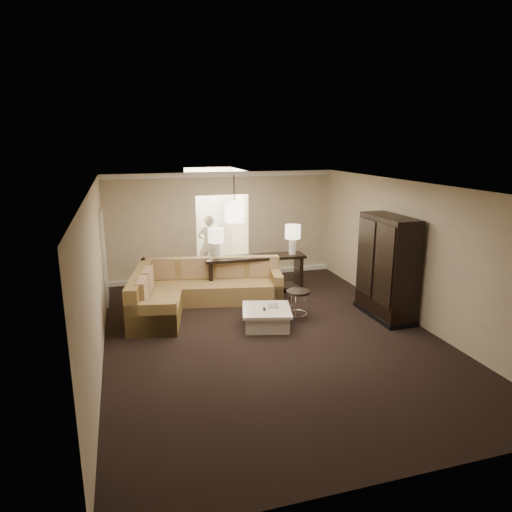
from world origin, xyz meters
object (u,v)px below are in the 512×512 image
object	(u,v)px
drink_table	(298,299)
person	(209,241)
coffee_table	(267,317)
armoire	(386,269)
console_table	(255,271)
sectional_sofa	(194,290)

from	to	relation	value
drink_table	person	xyz separation A→B (m)	(-1.12, 3.81, 0.48)
coffee_table	armoire	world-z (taller)	armoire
console_table	coffee_table	bearing A→B (deg)	-96.51
armoire	console_table	bearing A→B (deg)	134.87
person	drink_table	bearing A→B (deg)	107.93
coffee_table	drink_table	bearing A→B (deg)	16.18
armoire	person	world-z (taller)	armoire
console_table	person	xyz separation A→B (m)	(-0.73, 2.01, 0.36)
console_table	drink_table	distance (m)	1.85
sectional_sofa	console_table	distance (m)	1.63
coffee_table	drink_table	distance (m)	0.81
console_table	armoire	bearing A→B (deg)	-41.59
coffee_table	person	bearing A→B (deg)	95.32
sectional_sofa	coffee_table	size ratio (longest dim) A/B	3.15
sectional_sofa	coffee_table	bearing A→B (deg)	-40.80
console_table	person	size ratio (longest dim) A/B	1.33
sectional_sofa	coffee_table	distance (m)	1.94
sectional_sofa	coffee_table	xyz separation A→B (m)	(1.19, -1.52, -0.19)
armoire	drink_table	distance (m)	1.91
sectional_sofa	drink_table	bearing A→B (deg)	-22.80
person	coffee_table	bearing A→B (deg)	96.87
coffee_table	console_table	size ratio (longest dim) A/B	0.47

